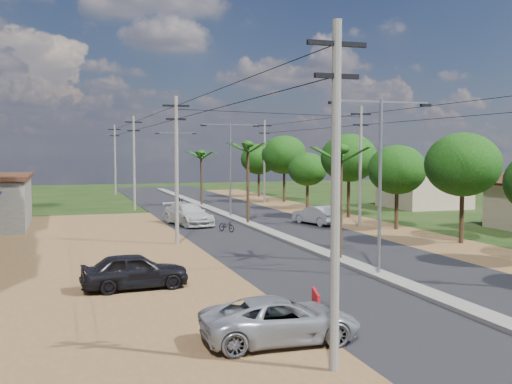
% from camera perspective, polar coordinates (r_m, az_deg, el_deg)
% --- Properties ---
extents(ground, '(160.00, 160.00, 0.00)m').
position_cam_1_polar(ground, '(28.00, 11.60, -7.92)').
color(ground, black).
rests_on(ground, ground).
extents(road, '(12.00, 110.00, 0.04)m').
position_cam_1_polar(road, '(41.50, 1.28, -3.93)').
color(road, black).
rests_on(road, ground).
extents(median, '(1.00, 90.00, 0.18)m').
position_cam_1_polar(median, '(44.31, -0.01, -3.33)').
color(median, '#605E56').
rests_on(median, ground).
extents(dirt_lot_west, '(18.00, 46.00, 0.04)m').
position_cam_1_polar(dirt_lot_west, '(32.32, -20.34, -6.45)').
color(dirt_lot_west, brown).
rests_on(dirt_lot_west, ground).
extents(dirt_shoulder_east, '(5.00, 90.00, 0.03)m').
position_cam_1_polar(dirt_shoulder_east, '(45.02, 11.56, -3.39)').
color(dirt_shoulder_east, brown).
rests_on(dirt_shoulder_east, ground).
extents(house_east_far, '(7.60, 7.50, 4.60)m').
position_cam_1_polar(house_east_far, '(62.38, 15.68, 0.77)').
color(house_east_far, tan).
rests_on(house_east_far, ground).
extents(tree_east_c, '(4.60, 4.60, 6.83)m').
position_cam_1_polar(tree_east_c, '(38.63, 19.10, 2.48)').
color(tree_east_c, black).
rests_on(tree_east_c, ground).
extents(tree_east_d, '(4.20, 4.20, 6.13)m').
position_cam_1_polar(tree_east_d, '(44.27, 13.29, 2.08)').
color(tree_east_d, black).
rests_on(tree_east_d, ground).
extents(tree_east_e, '(4.80, 4.80, 7.14)m').
position_cam_1_polar(tree_east_e, '(51.34, 8.84, 3.22)').
color(tree_east_e, black).
rests_on(tree_east_e, ground).
extents(tree_east_f, '(3.80, 3.80, 5.52)m').
position_cam_1_polar(tree_east_f, '(58.45, 4.93, 2.17)').
color(tree_east_f, black).
rests_on(tree_east_f, ground).
extents(tree_east_g, '(5.00, 5.00, 7.38)m').
position_cam_1_polar(tree_east_g, '(66.08, 2.70, 3.56)').
color(tree_east_g, black).
rests_on(tree_east_g, ground).
extents(tree_east_h, '(4.40, 4.40, 6.52)m').
position_cam_1_polar(tree_east_h, '(73.52, 0.27, 3.14)').
color(tree_east_h, black).
rests_on(tree_east_h, ground).
extents(palm_median_near, '(2.00, 2.00, 6.15)m').
position_cam_1_polar(palm_median_near, '(30.94, 8.07, 3.58)').
color(palm_median_near, black).
rests_on(palm_median_near, ground).
extents(palm_median_mid, '(2.00, 2.00, 6.55)m').
position_cam_1_polar(palm_median_mid, '(45.85, -0.78, 4.20)').
color(palm_median_mid, black).
rests_on(palm_median_mid, ground).
extents(palm_median_far, '(2.00, 2.00, 5.85)m').
position_cam_1_polar(palm_median_far, '(61.32, -5.24, 3.53)').
color(palm_median_far, black).
rests_on(palm_median_far, ground).
extents(streetlight_near, '(5.10, 0.18, 8.00)m').
position_cam_1_polar(streetlight_near, '(27.43, 11.74, 1.92)').
color(streetlight_near, gray).
rests_on(streetlight_near, ground).
extents(streetlight_mid, '(5.10, 0.18, 8.00)m').
position_cam_1_polar(streetlight_mid, '(50.66, -2.47, 2.91)').
color(streetlight_mid, gray).
rests_on(streetlight_mid, ground).
extents(streetlight_far, '(5.10, 0.18, 8.00)m').
position_cam_1_polar(streetlight_far, '(75.04, -7.62, 3.23)').
color(streetlight_far, gray).
rests_on(streetlight_far, ground).
extents(utility_pole_w_a, '(1.60, 0.24, 9.00)m').
position_cam_1_polar(utility_pole_w_a, '(15.32, 7.59, 0.28)').
color(utility_pole_w_a, '#605E56').
rests_on(utility_pole_w_a, ground).
extents(utility_pole_w_b, '(1.60, 0.24, 9.00)m').
position_cam_1_polar(utility_pole_w_b, '(36.40, -7.58, 2.41)').
color(utility_pole_w_b, '#605E56').
rests_on(utility_pole_w_b, ground).
extents(utility_pole_w_c, '(1.60, 0.24, 9.00)m').
position_cam_1_polar(utility_pole_w_c, '(58.17, -11.54, 2.95)').
color(utility_pole_w_c, '#605E56').
rests_on(utility_pole_w_c, ground).
extents(utility_pole_w_d, '(1.60, 0.24, 9.00)m').
position_cam_1_polar(utility_pole_w_d, '(79.07, -13.28, 3.18)').
color(utility_pole_w_d, '#605E56').
rests_on(utility_pole_w_d, ground).
extents(utility_pole_e_b, '(1.60, 0.24, 9.00)m').
position_cam_1_polar(utility_pole_e_b, '(45.05, 9.91, 2.69)').
color(utility_pole_e_b, '#605E56').
rests_on(utility_pole_e_b, ground).
extents(utility_pole_e_c, '(1.60, 0.24, 9.00)m').
position_cam_1_polar(utility_pole_e_c, '(65.30, 0.81, 3.13)').
color(utility_pole_e_c, '#605E56').
rests_on(utility_pole_e_c, ground).
extents(car_silver_mid, '(2.61, 4.63, 1.44)m').
position_cam_1_polar(car_silver_mid, '(46.29, 5.78, -2.25)').
color(car_silver_mid, gray).
rests_on(car_silver_mid, ground).
extents(car_white_far, '(3.51, 5.97, 1.62)m').
position_cam_1_polar(car_white_far, '(45.99, -6.46, -2.18)').
color(car_white_far, '#B0AFAB').
rests_on(car_white_far, ground).
extents(car_parked_silver, '(4.86, 2.34, 1.34)m').
position_cam_1_polar(car_parked_silver, '(18.23, 2.37, -12.17)').
color(car_parked_silver, gray).
rests_on(car_parked_silver, ground).
extents(car_parked_dark, '(4.47, 2.01, 1.49)m').
position_cam_1_polar(car_parked_dark, '(25.37, -11.47, -7.44)').
color(car_parked_dark, black).
rests_on(car_parked_dark, ground).
extents(moto_rider_west_a, '(1.18, 1.68, 0.84)m').
position_cam_1_polar(moto_rider_west_a, '(42.07, -2.82, -3.28)').
color(moto_rider_west_a, black).
rests_on(moto_rider_west_a, ground).
extents(moto_rider_west_b, '(0.96, 1.66, 0.96)m').
position_cam_1_polar(moto_rider_west_b, '(60.67, -7.20, -1.01)').
color(moto_rider_west_b, black).
rests_on(moto_rider_west_b, ground).
extents(roadside_sign, '(0.45, 1.33, 1.13)m').
position_cam_1_polar(roadside_sign, '(20.12, 5.71, -10.94)').
color(roadside_sign, '#A40F17').
rests_on(roadside_sign, ground).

